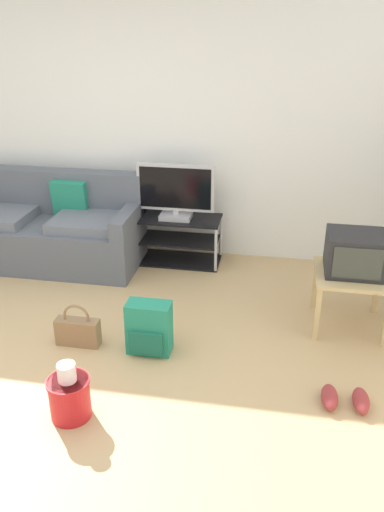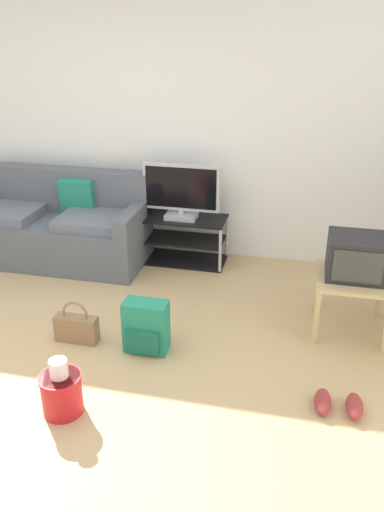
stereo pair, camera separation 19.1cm
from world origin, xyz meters
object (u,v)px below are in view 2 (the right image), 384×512
Objects in this scene: flat_tv at (181,192)px; side_table at (353,284)px; couch at (56,227)px; tv_stand at (182,239)px; crt_tv at (356,257)px; handbag at (76,327)px; cleaning_bucket at (61,391)px; sneakers_pair at (338,404)px; backpack at (146,327)px.

side_table is (1.63, -0.96, -0.34)m from flat_tv.
tv_stand is (1.30, 0.22, -0.11)m from couch.
side_table is 0.23m from crt_tv.
cleaning_bucket reaches higher than handbag.
flat_tv is at bearing 128.01° from sneakers_pair.
sneakers_pair is at bearing -10.69° from backpack.
sneakers_pair is (1.99, -0.36, -0.08)m from handbag.
backpack reaches higher than sneakers_pair.
cleaning_bucket is (-0.20, -2.39, -0.59)m from flat_tv.
sneakers_pair is (2.84, -1.78, -0.30)m from couch.
flat_tv is at bearing 98.22° from backpack.
side_table is 1.30× the size of crt_tv.
flat_tv is 1.89m from crt_tv.
tv_stand reaches higher than sneakers_pair.
tv_stand is 2.18× the size of backpack.
crt_tv is at bearing 27.56° from backpack.
side_table is at bearing -30.41° from flat_tv.
flat_tv is (1.30, 0.19, 0.41)m from couch.
cleaning_bucket is (1.10, -2.19, -0.18)m from couch.
couch is 3.28× the size of side_table.
tv_stand is 2.89× the size of sneakers_pair.
tv_stand is 1.91m from side_table.
backpack is at bearing 67.88° from cleaning_bucket.
handbag is (-2.08, -0.66, -0.29)m from side_table.
flat_tv is at bearing 150.01° from crt_tv.
handbag is at bearing 169.77° from sneakers_pair.
side_table is 1.65× the size of handbag.
flat_tv is at bearing 149.59° from side_table.
cleaning_bucket is at bearing -72.01° from handbag.
flat_tv is 1.87× the size of backpack.
crt_tv is 1.20m from sneakers_pair.
backpack is at bearing -44.78° from couch.
handbag is at bearing -59.04° from couch.
tv_stand is 2.26× the size of cleaning_bucket.
side_table reaches higher than sneakers_pair.
flat_tv is 1.79m from handbag.
handbag is at bearing -162.50° from side_table.
side_table reaches higher than cleaning_bucket.
flat_tv reaches higher than sneakers_pair.
backpack is (0.12, -1.60, -0.55)m from flat_tv.
handbag is at bearing 107.99° from cleaning_bucket.
side_table is at bearing -90.00° from crt_tv.
crt_tv is at bearing -29.99° from flat_tv.
crt_tv is 1.27× the size of handbag.
cleaning_bucket is at bearing -63.30° from couch.
sneakers_pair is at bearing -32.05° from couch.
flat_tv reaches higher than backpack.
couch is at bearing 165.68° from crt_tv.
flat_tv is 1.92m from side_table.
backpack is 1.04× the size of cleaning_bucket.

